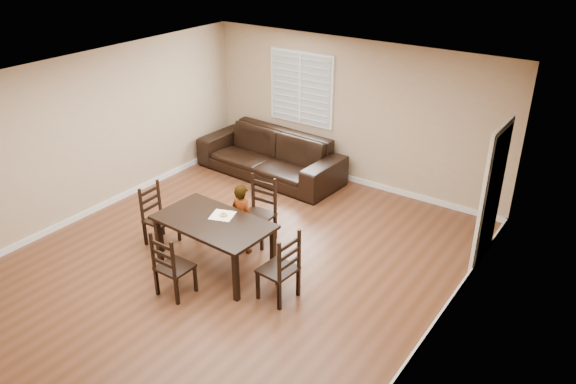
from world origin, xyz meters
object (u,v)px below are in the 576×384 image
Objects in this scene: dining_table at (214,226)px; chair_left at (155,216)px; chair_near at (262,211)px; chair_far at (168,270)px; chair_right at (285,271)px; donut at (223,214)px; child at (243,218)px; sofa at (270,155)px.

chair_left is at bearing -179.54° from dining_table.
chair_left is (-1.30, -1.02, -0.04)m from chair_near.
chair_right is (1.30, 0.81, 0.03)m from chair_far.
chair_near reaches higher than donut.
dining_table is 0.22m from donut.
chair_right is 0.92× the size of child.
child is at bearing -94.46° from chair_near.
chair_right reaches higher than sofa.
chair_far is 4.11m from sofa.
chair_left is 1.35m from donut.
child is (-0.01, -0.46, 0.08)m from chair_near.
chair_right is (1.27, -0.06, -0.23)m from dining_table.
chair_left is at bearing -86.51° from sofa.
chair_near is 1.67m from chair_right.
chair_far reaches higher than dining_table.
chair_right is 0.35× the size of sofa.
chair_left reaches higher than donut.
chair_far is at bearing -89.68° from dining_table.
chair_left is 0.87× the size of child.
chair_right is at bearing -47.43° from sofa.
dining_table is 3.31m from sofa.
sofa reaches higher than donut.
donut is at bearing -93.29° from chair_far.
child is (0.03, 0.60, -0.14)m from dining_table.
chair_near reaches higher than sofa.
donut is 0.04× the size of sofa.
chair_far is at bearing -69.19° from sofa.
chair_right is at bearing -45.92° from chair_near.
dining_table is 1.64× the size of chair_near.
sofa is (-1.30, 1.98, -0.05)m from chair_near.
chair_far reaches higher than sofa.
chair_left is at bearing -173.88° from donut.
chair_right is 8.99× the size of donut.
chair_left reaches higher than dining_table.
chair_left is at bearing -87.91° from chair_right.
child is 2.77m from sofa.
chair_right is 4.01m from sofa.
chair_far is 0.94× the size of chair_right.
chair_right reaches higher than chair_far.
dining_table is 1.29m from chair_left.
chair_near is 1.09× the size of chair_far.
chair_far is 8.49× the size of donut.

